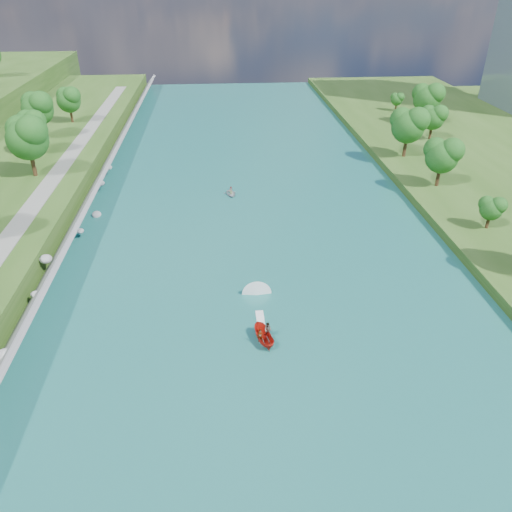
{
  "coord_description": "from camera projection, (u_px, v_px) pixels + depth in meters",
  "views": [
    {
      "loc": [
        -4.65,
        -36.87,
        34.43
      ],
      "look_at": [
        -0.26,
        18.02,
        2.5
      ],
      "focal_mm": 35.0,
      "sensor_mm": 36.0,
      "label": 1
    }
  ],
  "objects": [
    {
      "name": "raft",
      "position": [
        231.0,
        193.0,
        86.6
      ],
      "size": [
        2.77,
        3.47,
        1.54
      ],
      "rotation": [
        0.0,
        0.0,
        0.2
      ],
      "color": "#9C9FA5",
      "rests_on": "river_water"
    },
    {
      "name": "river_water",
      "position": [
        257.0,
        264.0,
        66.61
      ],
      "size": [
        55.0,
        240.0,
        0.1
      ],
      "primitive_type": "cube",
      "color": "#175853",
      "rests_on": "ground"
    },
    {
      "name": "ground",
      "position": [
        273.0,
        369.0,
        49.39
      ],
      "size": [
        260.0,
        260.0,
        0.0
      ],
      "primitive_type": "plane",
      "color": "#2D5119",
      "rests_on": "ground"
    },
    {
      "name": "trees_east",
      "position": [
        492.0,
        178.0,
        76.27
      ],
      "size": [
        19.43,
        137.52,
        11.49
      ],
      "color": "#124615",
      "rests_on": "berm_east"
    },
    {
      "name": "riprap_bank",
      "position": [
        54.0,
        265.0,
        63.12
      ],
      "size": [
        4.09,
        236.0,
        4.25
      ],
      "color": "slate",
      "rests_on": "ground"
    },
    {
      "name": "motorboat",
      "position": [
        262.0,
        327.0,
        53.9
      ],
      "size": [
        3.6,
        18.9,
        2.03
      ],
      "rotation": [
        0.0,
        0.0,
        3.4
      ],
      "color": "#B3180E",
      "rests_on": "river_water"
    }
  ]
}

